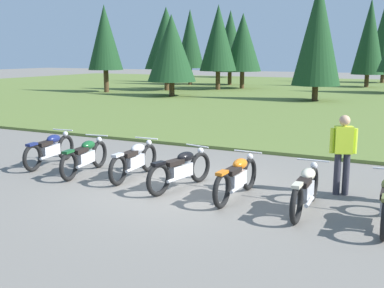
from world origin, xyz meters
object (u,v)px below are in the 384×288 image
at_px(motorcycle_silver, 134,160).
at_px(motorcycle_orange, 237,177).
at_px(rider_in_hivis_vest, 343,150).
at_px(motorcycle_navy, 50,149).
at_px(motorcycle_black, 181,169).
at_px(motorcycle_british_green, 85,156).
at_px(motorcycle_cream, 306,189).

bearing_deg(motorcycle_silver, motorcycle_orange, -8.78).
bearing_deg(motorcycle_orange, rider_in_hivis_vest, 33.47).
height_order(motorcycle_silver, motorcycle_orange, same).
xyz_separation_m(motorcycle_orange, rider_in_hivis_vest, (1.85, 1.22, 0.51)).
relative_size(motorcycle_navy, rider_in_hivis_vest, 1.26).
xyz_separation_m(motorcycle_silver, motorcycle_black, (1.40, -0.31, 0.00)).
xyz_separation_m(motorcycle_navy, motorcycle_black, (4.09, -0.40, 0.00)).
bearing_deg(motorcycle_silver, motorcycle_british_green, -171.09).
distance_m(motorcycle_navy, rider_in_hivis_vest, 7.34).
bearing_deg(motorcycle_silver, motorcycle_cream, -8.66).
xyz_separation_m(motorcycle_navy, motorcycle_british_green, (1.39, -0.29, 0.00)).
distance_m(motorcycle_black, rider_in_hivis_vest, 3.42).
height_order(motorcycle_black, motorcycle_orange, same).
height_order(motorcycle_silver, motorcycle_black, same).
distance_m(motorcycle_orange, motorcycle_cream, 1.46).
xyz_separation_m(motorcycle_black, motorcycle_cream, (2.79, -0.33, 0.00)).
height_order(motorcycle_british_green, motorcycle_cream, same).
relative_size(motorcycle_black, motorcycle_orange, 0.99).
distance_m(motorcycle_navy, motorcycle_black, 4.11).
bearing_deg(motorcycle_black, rider_in_hivis_vest, 19.11).
bearing_deg(motorcycle_navy, rider_in_hivis_vest, 5.57).
xyz_separation_m(motorcycle_silver, motorcycle_cream, (4.19, -0.64, 0.00)).
distance_m(motorcycle_british_green, rider_in_hivis_vest, 6.00).
relative_size(motorcycle_silver, motorcycle_black, 1.01).
distance_m(motorcycle_navy, motorcycle_cream, 6.92).
relative_size(motorcycle_british_green, motorcycle_silver, 1.00).
bearing_deg(motorcycle_cream, motorcycle_orange, 171.57).
bearing_deg(motorcycle_black, motorcycle_navy, 174.47).
xyz_separation_m(motorcycle_british_green, motorcycle_black, (2.70, -0.10, 0.00)).
height_order(motorcycle_british_green, motorcycle_orange, same).
xyz_separation_m(motorcycle_british_green, motorcycle_cream, (5.49, -0.43, 0.00)).
height_order(motorcycle_black, motorcycle_cream, same).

